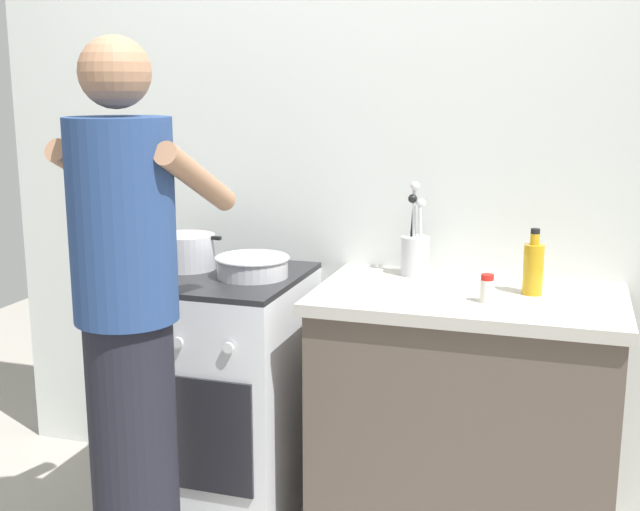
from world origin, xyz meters
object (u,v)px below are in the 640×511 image
Objects in this scene: utensil_crock at (415,251)px; oil_bottle at (533,268)px; spice_bottle at (487,289)px; stove_range at (220,392)px; person at (129,332)px; mixing_bowl at (252,265)px; pot at (187,252)px.

utensil_crock is 0.44m from oil_bottle.
spice_bottle is at bearing -131.75° from oil_bottle.
person is at bearing -90.59° from stove_range.
mixing_bowl is 0.58m from utensil_crock.
pot is at bearing 160.64° from stove_range.
pot is at bearing 172.64° from spice_bottle.
utensil_crock is 1.06m from person.
spice_bottle is at bearing -7.36° from pot.
utensil_crock reaches higher than stove_range.
mixing_bowl reaches higher than stove_range.
spice_bottle reaches higher than mixing_bowl.
stove_range is 0.72m from person.
oil_bottle is at bearing 2.72° from stove_range.
pot is (-0.14, 0.05, 0.51)m from stove_range.
oil_bottle is (0.96, 0.05, 0.05)m from mixing_bowl.
mixing_bowl is 0.62m from person.
person is (-0.01, -0.59, 0.41)m from stove_range.
utensil_crock is (0.82, 0.15, 0.02)m from pot.
spice_bottle is 0.20m from oil_bottle.
utensil_crock is 3.74× the size of spice_bottle.
stove_range is at bearing -177.28° from oil_bottle.
oil_bottle reaches higher than stove_range.
stove_range is 0.89m from utensil_crock.
utensil_crock reaches higher than mixing_bowl.
person is (-0.69, -0.79, -0.13)m from utensil_crock.
pot is 0.82× the size of utensil_crock.
pot is at bearing -169.50° from utensil_crock.
stove_range is at bearing -19.36° from pot.
person reaches higher than spice_bottle.
mixing_bowl is 1.23× the size of oil_bottle.
pot is 0.16× the size of person.
spice_bottle is 0.05× the size of person.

